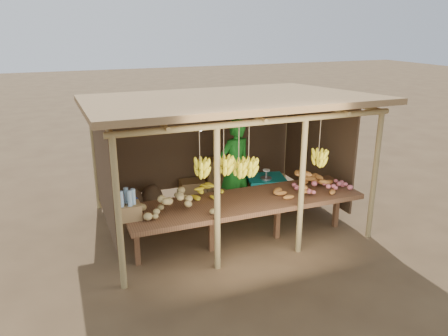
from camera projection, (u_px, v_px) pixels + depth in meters
name	position (u px, v px, depth m)	size (l,w,h in m)	color
ground	(224.00, 221.00, 8.18)	(60.00, 60.00, 0.00)	brown
stall_structure	(226.00, 122.00, 7.52)	(4.70, 3.50, 2.43)	#99804F
counter	(245.00, 203.00, 7.11)	(3.90, 1.05, 0.80)	brown
potato_heap	(174.00, 202.00, 6.52)	(1.11, 0.67, 0.37)	#A38D54
sweet_potato_heap	(308.00, 181.00, 7.39)	(1.05, 0.63, 0.36)	#C27931
onion_heap	(323.00, 179.00, 7.48)	(0.91, 0.55, 0.36)	#CC636C
banana_pile	(211.00, 187.00, 7.14)	(0.56, 0.33, 0.35)	yellow
tomato_basin	(125.00, 204.00, 6.69)	(0.42, 0.42, 0.22)	navy
bottle_box	(128.00, 208.00, 6.34)	(0.37, 0.30, 0.47)	olive
vendor	(235.00, 168.00, 8.23)	(0.68, 0.45, 1.88)	#16671A
tarp_crate	(266.00, 192.00, 8.64)	(0.85, 0.77, 0.86)	brown
carton_stack	(210.00, 181.00, 9.18)	(1.13, 0.47, 0.82)	olive
burlap_sacks	(142.00, 198.00, 8.59)	(0.84, 0.44, 0.59)	#4E3824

